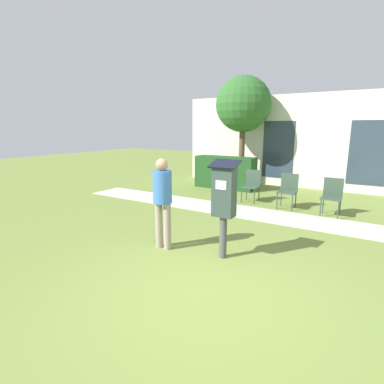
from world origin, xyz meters
The scene contains 10 objects.
ground_plane centered at (0.00, 0.00, 0.00)m, with size 40.00×40.00×0.00m, color olive.
sidewalk centered at (0.00, 3.81, 0.01)m, with size 12.00×1.10×0.02m.
building_facade centered at (0.00, 7.88, 1.60)m, with size 10.00×0.26×3.20m.
parking_meter centered at (-0.33, 1.11, 1.02)m, with size 0.44×0.31×1.59m.
person_standing centered at (-1.39, 0.92, 0.93)m, with size 0.32×0.32×1.58m.
outdoor_chair_left centered at (-1.31, 5.00, 0.53)m, with size 0.44×0.44×0.90m.
outdoor_chair_middle centered at (-0.24, 4.79, 0.53)m, with size 0.44×0.44×0.90m.
outdoor_chair_right centered at (0.83, 4.66, 0.53)m, with size 0.44×0.44×0.90m.
hedge_row centered at (-2.79, 6.32, 0.55)m, with size 2.10×0.60×1.10m.
tree centered at (-2.48, 7.01, 2.84)m, with size 1.90×1.90×3.82m.
Camera 1 is at (1.64, -3.03, 2.08)m, focal length 28.00 mm.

